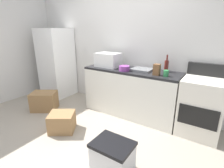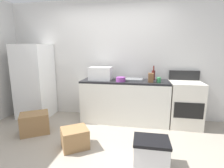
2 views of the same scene
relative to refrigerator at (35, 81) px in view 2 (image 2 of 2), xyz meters
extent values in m
plane|color=#9E9384|center=(1.75, -1.15, -0.82)|extent=(6.00, 6.00, 0.00)
cube|color=silver|center=(1.75, 0.40, 0.48)|extent=(5.00, 0.10, 2.60)
cube|color=silver|center=(2.05, 0.05, -0.39)|extent=(1.80, 0.60, 0.86)
cube|color=black|center=(2.05, 0.05, 0.06)|extent=(1.80, 0.60, 0.04)
cube|color=white|center=(0.00, 0.00, 0.00)|extent=(0.68, 0.66, 1.64)
cube|color=silver|center=(3.27, 0.05, -0.37)|extent=(0.60, 0.60, 0.90)
cube|color=black|center=(3.27, -0.25, -0.40)|extent=(0.52, 0.02, 0.30)
cube|color=black|center=(3.27, 0.31, 0.18)|extent=(0.60, 0.08, 0.20)
cube|color=white|center=(1.54, 0.03, 0.21)|extent=(0.46, 0.34, 0.27)
cube|color=slate|center=(2.23, 0.11, 0.09)|extent=(0.36, 0.32, 0.03)
cylinder|color=#591E19|center=(2.64, 0.21, 0.18)|extent=(0.07, 0.07, 0.20)
cylinder|color=#591E19|center=(2.64, 0.21, 0.33)|extent=(0.03, 0.03, 0.10)
cylinder|color=#338C4C|center=(2.72, -0.09, 0.13)|extent=(0.08, 0.08, 0.10)
cube|color=brown|center=(2.57, -0.09, 0.17)|extent=(0.10, 0.10, 0.18)
cylinder|color=purple|center=(1.98, -0.11, 0.12)|extent=(0.19, 0.19, 0.09)
cube|color=olive|center=(1.39, -1.11, -0.67)|extent=(0.52, 0.51, 0.31)
cube|color=olive|center=(0.47, -0.78, -0.63)|extent=(0.60, 0.56, 0.38)
cube|color=silver|center=(2.55, -1.36, -0.65)|extent=(0.44, 0.34, 0.34)
cube|color=black|center=(2.55, -1.36, -0.46)|extent=(0.46, 0.36, 0.04)
camera|label=1|loc=(3.42, -2.70, 0.78)|focal=26.91mm
camera|label=2|loc=(2.39, -3.41, 0.68)|focal=27.02mm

